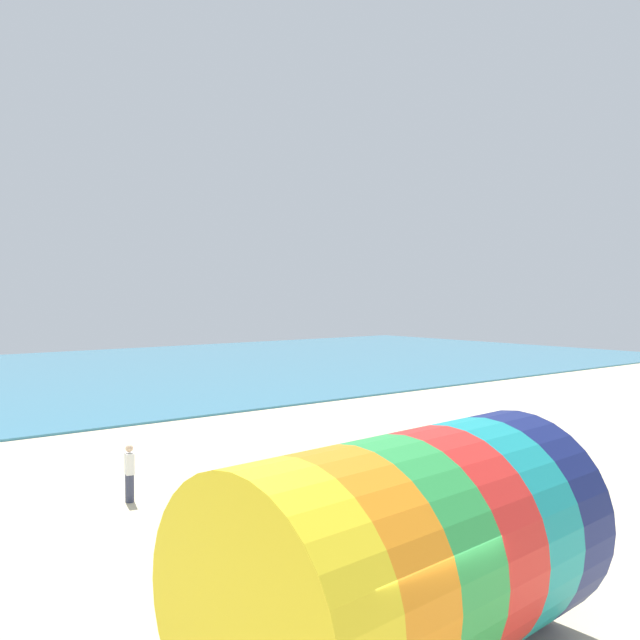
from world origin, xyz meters
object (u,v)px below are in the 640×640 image
(giant_inflatable_tube, at_px, (405,554))
(kite_handler, at_px, (520,539))
(cooler_box, at_px, (544,588))
(bystander_far_left, at_px, (130,473))

(giant_inflatable_tube, distance_m, kite_handler, 4.31)
(kite_handler, xyz_separation_m, cooler_box, (-0.19, -0.68, -0.70))
(giant_inflatable_tube, distance_m, bystander_far_left, 10.90)
(kite_handler, height_order, bystander_far_left, kite_handler)
(kite_handler, bearing_deg, bystander_far_left, 110.35)
(kite_handler, xyz_separation_m, bystander_far_left, (-3.69, 9.95, -0.08))
(giant_inflatable_tube, bearing_deg, cooler_box, 3.15)
(bystander_far_left, bearing_deg, giant_inflatable_tube, -92.24)
(kite_handler, distance_m, bystander_far_left, 10.61)
(giant_inflatable_tube, bearing_deg, kite_handler, 12.34)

